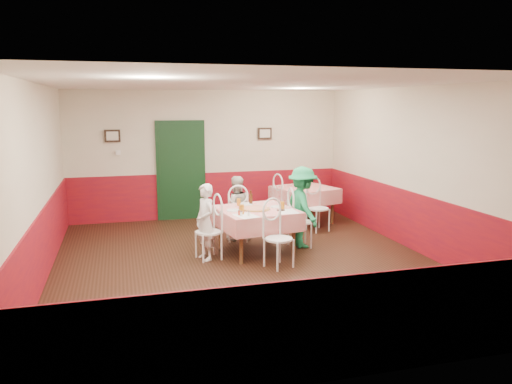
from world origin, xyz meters
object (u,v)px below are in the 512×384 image
object	(u,v)px
chair_left	(208,232)
chair_second_b	(318,209)
wallet	(281,210)
second_table	(304,205)
chair_right	(300,222)
pizza	(256,209)
glass_a	(241,209)
chair_near	(279,239)
beer_bottle	(251,198)
glass_c	(239,202)
main_table	(256,231)
chair_far	(237,217)
glass_b	(282,206)
chair_second_a	(271,203)
diner_far	(236,208)
diner_left	(205,222)
diner_right	(303,207)

from	to	relation	value
chair_left	chair_second_b	xyz separation A→B (m)	(2.43, 1.24, 0.00)
wallet	second_table	bearing A→B (deg)	50.64
chair_right	pizza	size ratio (longest dim) A/B	1.97
chair_right	glass_a	size ratio (longest dim) A/B	5.84
chair_near	chair_second_b	bearing A→B (deg)	30.66
chair_right	beer_bottle	xyz separation A→B (m)	(-0.82, 0.28, 0.42)
pizza	glass_c	size ratio (longest dim) A/B	3.62
second_table	wallet	size ratio (longest dim) A/B	10.18
second_table	beer_bottle	xyz separation A→B (m)	(-1.57, -1.45, 0.50)
pizza	beer_bottle	world-z (taller)	beer_bottle
chair_left	glass_c	bearing A→B (deg)	116.21
glass_c	main_table	bearing A→B (deg)	-58.73
beer_bottle	pizza	bearing A→B (deg)	-94.18
chair_far	glass_b	size ratio (longest dim) A/B	6.88
chair_second_a	glass_b	bearing A→B (deg)	-27.09
second_table	pizza	size ratio (longest dim) A/B	2.45
pizza	chair_near	bearing A→B (deg)	-79.30
glass_c	beer_bottle	xyz separation A→B (m)	(0.23, 0.06, 0.05)
chair_right	glass_b	xyz separation A→B (m)	(-0.42, -0.28, 0.38)
second_table	chair_near	size ratio (longest dim) A/B	1.24
chair_right	diner_far	bearing A→B (deg)	55.51
chair_left	beer_bottle	bearing A→B (deg)	110.82
second_table	chair_left	world-z (taller)	chair_left
beer_bottle	diner_far	bearing A→B (deg)	108.60
pizza	chair_second_a	bearing A→B (deg)	65.94
second_table	pizza	xyz separation A→B (m)	(-1.60, -1.91, 0.40)
diner_far	chair_near	bearing A→B (deg)	100.39
glass_a	diner_far	bearing A→B (deg)	81.15
beer_bottle	diner_left	size ratio (longest dim) A/B	0.18
chair_second_a	diner_far	xyz separation A→B (m)	(-0.98, -0.97, 0.15)
chair_second_b	glass_b	xyz separation A→B (m)	(-1.17, -1.26, 0.38)
diner_far	diner_right	world-z (taller)	diner_right
chair_right	wallet	world-z (taller)	chair_right
chair_far	pizza	xyz separation A→B (m)	(0.12, -0.89, 0.33)
chair_far	glass_a	bearing A→B (deg)	85.39
wallet	diner_far	xyz separation A→B (m)	(-0.50, 1.14, -0.17)
glass_c	diner_far	size ratio (longest dim) A/B	0.11
chair_near	diner_far	world-z (taller)	diner_far
second_table	chair_second_b	distance (m)	0.75
diner_right	chair_near	bearing A→B (deg)	138.27
diner_left	diner_far	world-z (taller)	diner_left
chair_second_a	chair_right	bearing A→B (deg)	-15.24
chair_right	glass_c	distance (m)	1.14
main_table	chair_right	world-z (taller)	chair_right
glass_c	chair_near	bearing A→B (deg)	-73.72
second_table	chair_right	xyz separation A→B (m)	(-0.75, -1.73, 0.08)
glass_b	glass_c	distance (m)	0.81
glass_c	wallet	distance (m)	0.83
chair_near	diner_far	size ratio (longest dim) A/B	0.75
pizza	glass_c	distance (m)	0.45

